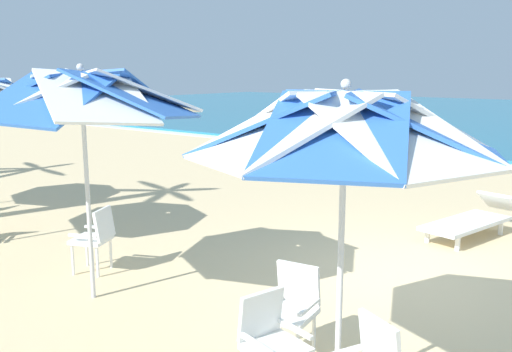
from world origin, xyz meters
TOP-DOWN VIEW (x-y plane):
  - ground_plane at (0.00, 0.00)m, footprint 80.00×80.00m
  - beach_umbrella_0 at (0.62, -2.85)m, footprint 2.42×2.42m
  - plastic_chair_0 at (-0.03, -2.56)m, footprint 0.50×0.52m
  - plastic_chair_2 at (0.21, -3.20)m, footprint 0.56×0.54m
  - beach_umbrella_1 at (-2.60, -2.90)m, footprint 2.64×2.64m
  - plastic_chair_3 at (-3.28, -2.35)m, footprint 0.61×0.59m
  - sun_lounger_1 at (0.12, 2.34)m, footprint 1.08×2.23m

SIDE VIEW (x-z plane):
  - ground_plane at x=0.00m, z-range 0.00..0.00m
  - sun_lounger_1 at x=0.12m, z-range -0.03..0.59m
  - plastic_chair_0 at x=-0.03m, z-range 0.06..0.93m
  - plastic_chair_2 at x=0.21m, z-range 0.06..0.93m
  - plastic_chair_3 at x=-3.28m, z-range 0.06..0.93m
  - beach_umbrella_0 at x=0.62m, z-range 0.93..3.49m
  - beach_umbrella_1 at x=-2.60m, z-range 1.00..3.69m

